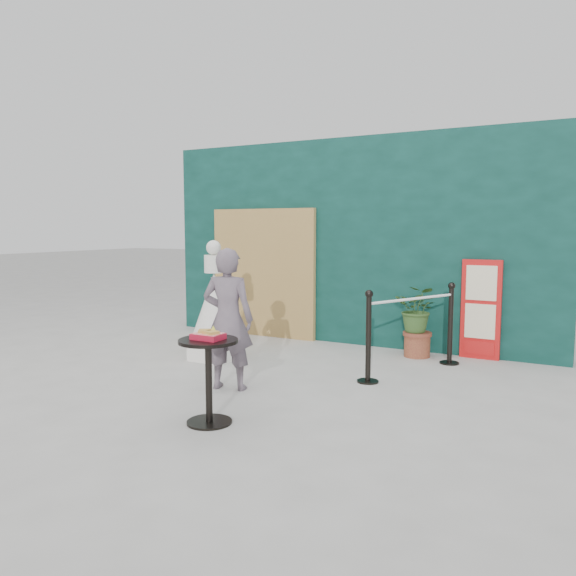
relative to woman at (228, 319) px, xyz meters
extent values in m
plane|color=#ADAAA5|center=(0.20, -0.24, -0.75)|extent=(60.00, 60.00, 0.00)
cube|color=#0A2D26|center=(0.20, 2.91, 0.75)|extent=(6.00, 0.30, 3.00)
cube|color=tan|center=(-1.20, 2.70, 0.25)|extent=(1.80, 0.08, 2.00)
imported|color=slate|center=(0.00, 0.00, 0.00)|extent=(0.62, 0.49, 1.50)
cube|color=red|center=(2.10, 2.72, -0.10)|extent=(0.50, 0.06, 1.30)
cube|color=beige|center=(2.10, 2.68, 0.25)|extent=(0.38, 0.02, 0.45)
cube|color=beige|center=(2.10, 2.68, -0.25)|extent=(0.38, 0.02, 0.45)
cube|color=red|center=(2.10, 2.68, -0.60)|extent=(0.38, 0.02, 0.18)
cube|color=white|center=(-0.92, 1.01, -0.61)|extent=(0.52, 0.52, 0.28)
cone|color=white|center=(-0.92, 1.01, -0.04)|extent=(0.60, 0.60, 0.85)
cylinder|color=white|center=(-0.92, 1.01, 0.50)|extent=(0.25, 0.25, 0.23)
sphere|color=white|center=(-0.92, 1.01, 0.70)|extent=(0.19, 0.19, 0.19)
cylinder|color=black|center=(0.46, -0.96, -0.74)|extent=(0.40, 0.40, 0.02)
cylinder|color=black|center=(0.46, -0.96, -0.39)|extent=(0.06, 0.06, 0.72)
cylinder|color=black|center=(0.46, -0.96, -0.02)|extent=(0.52, 0.52, 0.03)
cube|color=red|center=(0.46, -0.96, 0.02)|extent=(0.26, 0.19, 0.05)
cube|color=red|center=(0.46, -0.96, 0.05)|extent=(0.24, 0.17, 0.00)
cube|color=#E0C052|center=(0.42, -0.95, 0.07)|extent=(0.15, 0.14, 0.02)
cube|color=gold|center=(0.51, -0.98, 0.07)|extent=(0.13, 0.13, 0.02)
cone|color=#D3D638|center=(0.48, -0.91, 0.08)|extent=(0.06, 0.06, 0.06)
cylinder|color=#945730|center=(1.35, 2.43, -0.61)|extent=(0.34, 0.34, 0.28)
cylinder|color=brown|center=(1.35, 2.43, -0.44)|extent=(0.38, 0.38, 0.05)
imported|color=#335424|center=(1.35, 2.43, -0.11)|extent=(0.56, 0.49, 0.62)
cylinder|color=black|center=(1.22, 0.95, -0.74)|extent=(0.24, 0.24, 0.02)
cylinder|color=black|center=(1.22, 0.95, -0.27)|extent=(0.06, 0.06, 0.96)
sphere|color=black|center=(1.22, 0.95, 0.24)|extent=(0.09, 0.09, 0.09)
cylinder|color=black|center=(1.82, 2.25, -0.74)|extent=(0.24, 0.24, 0.02)
cylinder|color=black|center=(1.82, 2.25, -0.27)|extent=(0.06, 0.06, 0.96)
sphere|color=black|center=(1.82, 2.25, 0.24)|extent=(0.09, 0.09, 0.09)
cylinder|color=white|center=(1.52, 1.60, 0.13)|extent=(0.63, 1.31, 0.03)
camera|label=1|loc=(3.36, -4.82, 0.97)|focal=35.00mm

